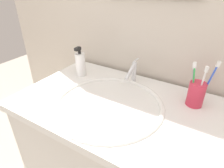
% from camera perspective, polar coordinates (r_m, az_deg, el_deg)
% --- Properties ---
extents(tiled_wall_back, '(2.11, 0.04, 2.40)m').
position_cam_1_polar(tiled_wall_back, '(1.03, 11.57, 18.85)').
color(tiled_wall_back, beige).
rests_on(tiled_wall_back, ground).
extents(vanity_counter, '(0.91, 0.58, 0.89)m').
position_cam_1_polar(vanity_counter, '(1.18, 1.26, -23.20)').
color(vanity_counter, silver).
rests_on(vanity_counter, ground).
extents(sink_basin, '(0.49, 0.49, 0.10)m').
position_cam_1_polar(sink_basin, '(0.87, -1.04, -7.93)').
color(sink_basin, white).
rests_on(sink_basin, vanity_counter).
extents(faucet, '(0.02, 0.13, 0.12)m').
position_cam_1_polar(faucet, '(1.00, 6.22, 3.71)').
color(faucet, silver).
rests_on(faucet, sink_basin).
extents(toothbrush_cup, '(0.07, 0.07, 0.11)m').
position_cam_1_polar(toothbrush_cup, '(0.89, 23.63, -2.75)').
color(toothbrush_cup, '#D8334C').
rests_on(toothbrush_cup, vanity_counter).
extents(toothbrush_white, '(0.02, 0.02, 0.19)m').
position_cam_1_polar(toothbrush_white, '(0.86, 25.04, -0.06)').
color(toothbrush_white, white).
rests_on(toothbrush_white, toothbrush_cup).
extents(toothbrush_purple, '(0.04, 0.01, 0.18)m').
position_cam_1_polar(toothbrush_purple, '(0.87, 22.93, 0.72)').
color(toothbrush_purple, purple).
rests_on(toothbrush_purple, toothbrush_cup).
extents(toothbrush_blue, '(0.05, 0.02, 0.21)m').
position_cam_1_polar(toothbrush_blue, '(0.87, 26.84, 0.73)').
color(toothbrush_blue, blue).
rests_on(toothbrush_blue, toothbrush_cup).
extents(toothbrush_green, '(0.03, 0.02, 0.19)m').
position_cam_1_polar(toothbrush_green, '(0.86, 22.98, 0.78)').
color(toothbrush_green, green).
rests_on(toothbrush_green, toothbrush_cup).
extents(soap_dispenser, '(0.05, 0.06, 0.17)m').
position_cam_1_polar(soap_dispenser, '(1.08, -9.32, 5.90)').
color(soap_dispenser, white).
rests_on(soap_dispenser, vanity_counter).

